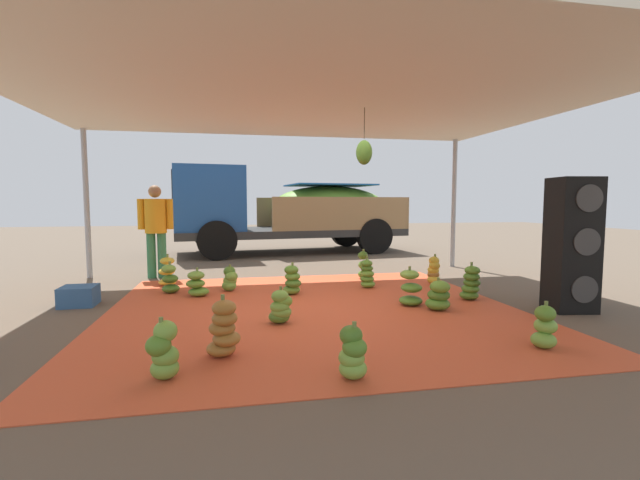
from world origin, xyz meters
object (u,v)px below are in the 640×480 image
(banana_bunch_14, at_px, (281,307))
(crate_0, at_px, (79,296))
(banana_bunch_9, at_px, (230,279))
(banana_bunch_10, at_px, (292,281))
(banana_bunch_2, at_px, (411,289))
(banana_bunch_4, at_px, (167,273))
(cargo_truck_main, at_px, (284,210))
(banana_bunch_3, at_px, (224,330))
(banana_bunch_0, at_px, (164,352))
(speaker_stack, at_px, (572,245))
(banana_bunch_11, at_px, (545,328))
(banana_bunch_5, at_px, (434,271))
(banana_bunch_13, at_px, (197,285))
(banana_bunch_8, at_px, (367,275))
(banana_bunch_6, at_px, (364,266))
(worker_0, at_px, (156,224))
(banana_bunch_12, at_px, (439,296))
(banana_bunch_7, at_px, (353,354))
(banana_bunch_1, at_px, (471,284))
(banana_bunch_15, at_px, (170,280))

(banana_bunch_14, xyz_separation_m, crate_0, (-2.69, 1.47, -0.06))
(banana_bunch_9, xyz_separation_m, banana_bunch_14, (0.61, -2.06, -0.00))
(banana_bunch_10, bearing_deg, banana_bunch_2, -33.65)
(banana_bunch_4, height_order, cargo_truck_main, cargo_truck_main)
(banana_bunch_3, height_order, cargo_truck_main, cargo_truck_main)
(banana_bunch_0, bearing_deg, speaker_stack, 15.29)
(banana_bunch_11, xyz_separation_m, cargo_truck_main, (-1.59, 8.80, 1.04))
(banana_bunch_4, relative_size, speaker_stack, 0.31)
(banana_bunch_0, relative_size, speaker_stack, 0.29)
(banana_bunch_5, xyz_separation_m, banana_bunch_13, (-4.04, -0.23, -0.05))
(banana_bunch_8, height_order, banana_bunch_9, banana_bunch_8)
(banana_bunch_4, bearing_deg, banana_bunch_6, 0.11)
(banana_bunch_5, height_order, banana_bunch_14, banana_bunch_5)
(banana_bunch_2, distance_m, worker_0, 5.03)
(crate_0, bearing_deg, cargo_truck_main, 58.92)
(banana_bunch_2, relative_size, banana_bunch_12, 1.21)
(banana_bunch_6, height_order, crate_0, banana_bunch_6)
(banana_bunch_14, distance_m, crate_0, 3.07)
(banana_bunch_7, height_order, banana_bunch_11, banana_bunch_7)
(banana_bunch_12, distance_m, speaker_stack, 1.89)
(banana_bunch_9, bearing_deg, banana_bunch_3, -90.50)
(banana_bunch_4, distance_m, cargo_truck_main, 5.43)
(banana_bunch_7, distance_m, speaker_stack, 3.90)
(banana_bunch_4, xyz_separation_m, banana_bunch_14, (1.69, -2.75, -0.03))
(banana_bunch_4, bearing_deg, banana_bunch_1, -23.89)
(banana_bunch_1, xyz_separation_m, banana_bunch_7, (-2.50, -2.47, -0.03))
(banana_bunch_11, xyz_separation_m, speaker_stack, (1.40, 1.28, 0.68))
(banana_bunch_12, height_order, banana_bunch_15, banana_bunch_15)
(banana_bunch_8, relative_size, banana_bunch_10, 1.05)
(banana_bunch_10, xyz_separation_m, crate_0, (-3.04, -0.13, -0.09))
(banana_bunch_4, xyz_separation_m, worker_0, (-0.31, 0.91, 0.80))
(banana_bunch_2, relative_size, banana_bunch_5, 1.03)
(banana_bunch_13, bearing_deg, banana_bunch_0, -89.96)
(banana_bunch_4, height_order, speaker_stack, speaker_stack)
(banana_bunch_14, bearing_deg, banana_bunch_4, 121.59)
(banana_bunch_1, bearing_deg, banana_bunch_13, 165.46)
(banana_bunch_5, bearing_deg, banana_bunch_7, -124.01)
(banana_bunch_8, bearing_deg, cargo_truck_main, 98.04)
(banana_bunch_6, bearing_deg, banana_bunch_12, -83.70)
(banana_bunch_8, height_order, banana_bunch_11, banana_bunch_8)
(banana_bunch_11, height_order, cargo_truck_main, cargo_truck_main)
(banana_bunch_0, xyz_separation_m, banana_bunch_2, (3.00, 2.04, -0.00))
(banana_bunch_2, distance_m, banana_bunch_3, 2.99)
(banana_bunch_0, distance_m, banana_bunch_1, 4.57)
(speaker_stack, bearing_deg, banana_bunch_6, 125.06)
(speaker_stack, bearing_deg, banana_bunch_5, 114.39)
(banana_bunch_2, bearing_deg, banana_bunch_14, -163.29)
(banana_bunch_0, height_order, banana_bunch_14, banana_bunch_0)
(banana_bunch_9, relative_size, banana_bunch_14, 0.98)
(banana_bunch_4, relative_size, banana_bunch_6, 0.98)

